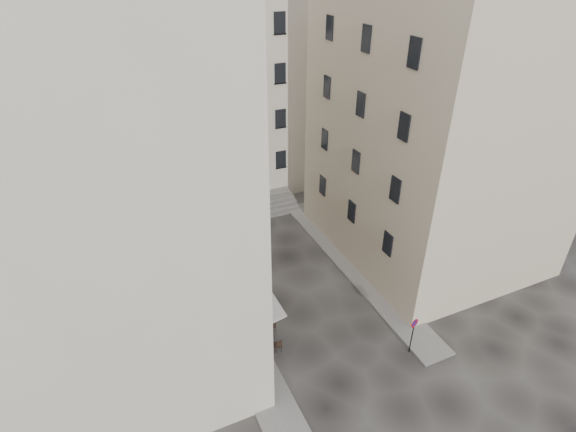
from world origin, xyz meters
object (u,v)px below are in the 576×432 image
pedestrian (248,287)px  bistro_table_a (271,347)px  bistro_table_b (264,327)px  no_parking_sign (413,329)px

pedestrian → bistro_table_a: bearing=77.3°
bistro_table_b → pedestrian: size_ratio=0.79×
no_parking_sign → bistro_table_a: bearing=144.0°
bistro_table_a → no_parking_sign: bearing=-23.8°
bistro_table_b → pedestrian: pedestrian is taller
bistro_table_a → bistro_table_b: (0.18, 1.42, 0.04)m
bistro_table_b → pedestrian: 3.26m
no_parking_sign → pedestrian: size_ratio=1.49×
bistro_table_a → pedestrian: size_ratio=0.73×
no_parking_sign → bistro_table_a: no_parking_sign is taller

